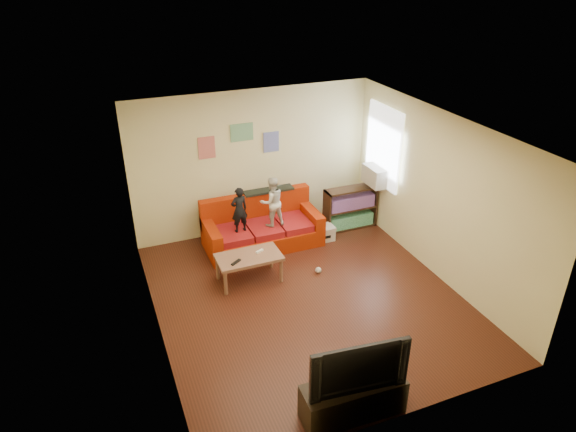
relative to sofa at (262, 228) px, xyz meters
name	(u,v)px	position (x,y,z in m)	size (l,w,h in m)	color
room_shell	(309,221)	(0.09, -1.86, 1.04)	(4.52, 5.02, 2.72)	#461E12
sofa	(262,228)	(0.00, 0.00, 0.00)	(2.08, 0.96, 0.92)	#A52605
child_a	(239,210)	(-0.45, -0.17, 0.54)	(0.30, 0.20, 0.83)	black
child_b	(272,202)	(0.15, -0.17, 0.59)	(0.44, 0.35, 0.91)	silver
coffee_table	(249,259)	(-0.59, -1.07, 0.09)	(1.04, 0.57, 0.47)	#875C46
remote	(236,262)	(-0.84, -1.19, 0.17)	(0.20, 0.05, 0.02)	black
game_controller	(260,251)	(-0.39, -1.02, 0.17)	(0.14, 0.04, 0.03)	white
bookshelf	(350,210)	(1.79, -0.05, 0.06)	(1.03, 0.31, 0.83)	black
window	(383,146)	(2.31, -0.21, 1.33)	(0.04, 1.08, 1.48)	white
ac_unit	(375,176)	(2.19, -0.21, 0.77)	(0.28, 0.55, 0.35)	#B7B2A3
artwork_left	(207,148)	(-0.76, 0.62, 1.44)	(0.30, 0.01, 0.40)	#D87266
artwork_center	(242,132)	(-0.11, 0.62, 1.64)	(0.42, 0.01, 0.32)	#72B27F
artwork_right	(271,142)	(0.44, 0.62, 1.39)	(0.30, 0.01, 0.38)	#727FCC
file_box	(323,233)	(1.10, -0.31, -0.17)	(0.40, 0.30, 0.27)	silver
tv_stand	(353,399)	(-0.34, -4.11, -0.08)	(1.21, 0.40, 0.45)	black
television	(356,362)	(-0.34, -4.11, 0.47)	(1.14, 0.15, 0.65)	black
tissue	(318,270)	(0.55, -1.29, -0.26)	(0.10, 0.10, 0.10)	beige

